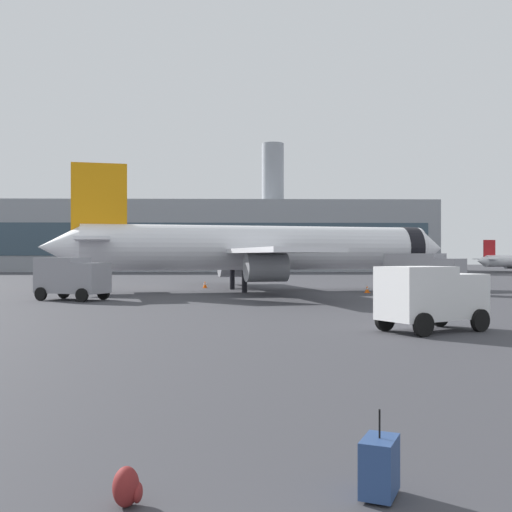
# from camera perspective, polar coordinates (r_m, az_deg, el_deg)

# --- Properties ---
(airplane_at_gate) EXTENTS (35.48, 32.26, 10.50)m
(airplane_at_gate) POSITION_cam_1_polar(r_m,az_deg,el_deg) (52.50, 0.20, 0.73)
(airplane_at_gate) COLOR white
(airplane_at_gate) RESTS_ON ground
(service_truck) EXTENTS (5.28, 3.99, 2.90)m
(service_truck) POSITION_cam_1_polar(r_m,az_deg,el_deg) (43.16, -16.86, -1.84)
(service_truck) COLOR gray
(service_truck) RESTS_ON ground
(fuel_truck) EXTENTS (6.04, 5.83, 3.20)m
(fuel_truck) POSITION_cam_1_polar(r_m,az_deg,el_deg) (50.57, 15.39, -1.38)
(fuel_truck) COLOR gray
(fuel_truck) RESTS_ON ground
(cargo_van) EXTENTS (4.82, 3.94, 2.60)m
(cargo_van) POSITION_cam_1_polar(r_m,az_deg,el_deg) (25.28, 16.04, -3.53)
(cargo_van) COLOR white
(cargo_van) RESTS_ON ground
(safety_cone_near) EXTENTS (0.44, 0.44, 0.65)m
(safety_cone_near) POSITION_cam_1_polar(r_m,az_deg,el_deg) (57.17, -4.79, -2.67)
(safety_cone_near) COLOR #F2590C
(safety_cone_near) RESTS_ON ground
(safety_cone_mid) EXTENTS (0.44, 0.44, 0.59)m
(safety_cone_mid) POSITION_cam_1_polar(r_m,az_deg,el_deg) (50.33, 10.34, -3.08)
(safety_cone_mid) COLOR #F2590C
(safety_cone_mid) RESTS_ON ground
(rolling_suitcase) EXTENTS (0.63, 0.75, 1.10)m
(rolling_suitcase) POSITION_cam_1_polar(r_m,az_deg,el_deg) (8.19, 11.47, -18.69)
(rolling_suitcase) COLOR navy
(rolling_suitcase) RESTS_ON ground
(traveller_backpack) EXTENTS (0.36, 0.40, 0.48)m
(traveller_backpack) POSITION_cam_1_polar(r_m,az_deg,el_deg) (7.99, -11.94, -20.39)
(traveller_backpack) COLOR maroon
(traveller_backpack) RESTS_ON ground
(terminal_building) EXTENTS (96.56, 19.94, 25.43)m
(terminal_building) POSITION_cam_1_polar(r_m,az_deg,el_deg) (122.28, -6.63, 1.82)
(terminal_building) COLOR gray
(terminal_building) RESTS_ON ground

